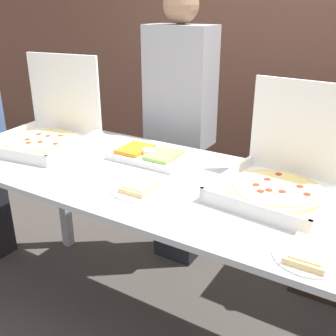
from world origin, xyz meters
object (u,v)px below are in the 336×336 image
pizza_box_far_left (47,129)px  person_guest_cap (180,131)px  paper_plate_front_right (309,254)px  paper_plate_front_center (142,187)px  pizza_box_near_left (281,175)px  veggie_tray (149,155)px

pizza_box_far_left → person_guest_cap: (0.49, 0.62, -0.09)m
paper_plate_front_right → paper_plate_front_center: 0.72m
paper_plate_front_center → person_guest_cap: 0.89m
pizza_box_near_left → pizza_box_far_left: 1.28m
person_guest_cap → paper_plate_front_center: bearing=109.4°
veggie_tray → person_guest_cap: bearing=103.6°
pizza_box_far_left → paper_plate_front_center: size_ratio=2.15×
paper_plate_front_right → veggie_tray: size_ratio=0.58×
pizza_box_near_left → person_guest_cap: bearing=150.1°
veggie_tray → person_guest_cap: person_guest_cap is taller
pizza_box_far_left → person_guest_cap: 0.79m
paper_plate_front_center → veggie_tray: veggie_tray is taller
pizza_box_far_left → person_guest_cap: bearing=43.9°
paper_plate_front_right → person_guest_cap: person_guest_cap is taller
paper_plate_front_right → person_guest_cap: (-1.00, 0.97, -0.02)m
pizza_box_near_left → veggie_tray: 0.66m
pizza_box_far_left → veggie_tray: size_ratio=1.41×
pizza_box_near_left → person_guest_cap: person_guest_cap is taller
pizza_box_near_left → paper_plate_front_right: pizza_box_near_left is taller
paper_plate_front_right → paper_plate_front_center: size_ratio=0.87×
paper_plate_front_center → person_guest_cap: person_guest_cap is taller
paper_plate_front_right → person_guest_cap: size_ratio=0.13×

